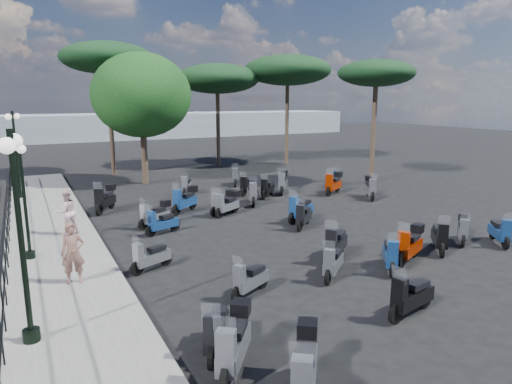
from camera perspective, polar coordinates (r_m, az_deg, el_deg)
name	(u,v)px	position (r m, az deg, el deg)	size (l,w,h in m)	color
ground	(261,241)	(16.04, 0.61, -6.16)	(120.00, 120.00, 0.00)	black
sidewalk	(53,242)	(17.19, -24.09, -5.73)	(3.00, 30.00, 0.15)	slate
railing	(7,225)	(16.78, -28.71, -3.64)	(0.04, 26.04, 1.10)	black
lamp_post_0	(20,225)	(9.74, -27.46, -3.67)	(0.42, 1.24, 4.22)	black
lamp_post_1	(24,192)	(15.06, -27.03, -0.03)	(0.35, 1.05, 3.58)	black
lamp_post_2	(16,149)	(24.73, -27.81, 4.79)	(0.64, 1.16, 4.17)	black
woman	(73,253)	(12.84, -21.92, -7.12)	(0.59, 0.39, 1.63)	brown
pedestrian_far	(67,212)	(17.48, -22.59, -2.28)	(0.80, 0.62, 1.64)	silver
scooter_0	(216,332)	(9.32, -4.99, -16.99)	(0.97, 1.44, 1.30)	black
scooter_1	(234,345)	(8.69, -2.80, -18.52)	(1.25, 1.54, 1.44)	black
scooter_2	(151,257)	(13.62, -13.03, -7.95)	(1.39, 0.75, 1.18)	black
scooter_3	(155,215)	(18.10, -12.52, -2.81)	(1.46, 0.88, 1.26)	black
scooter_4	(162,223)	(17.09, -11.68, -3.85)	(1.44, 0.69, 1.19)	black
scooter_5	(105,200)	(21.01, -18.33, -0.91)	(1.16, 1.64, 1.47)	black
scooter_7	(333,263)	(12.94, 9.57, -8.77)	(1.26, 1.06, 1.24)	black
scooter_8	(250,280)	(11.70, -0.79, -10.95)	(1.37, 0.82, 1.19)	black
scooter_9	(228,204)	(19.42, -3.58, -1.55)	(1.45, 0.96, 1.27)	black
scooter_10	(185,200)	(20.14, -8.88, -1.04)	(1.50, 1.22, 1.41)	black
scooter_11	(187,186)	(23.88, -8.68, 0.75)	(0.94, 1.45, 1.29)	black
scooter_12	(411,297)	(11.23, 18.76, -12.34)	(1.66, 0.64, 1.33)	black
scooter_13	(390,255)	(13.86, 16.45, -7.61)	(1.09, 1.34, 1.29)	black
scooter_14	(336,244)	(14.35, 9.92, -6.47)	(1.47, 1.17, 1.41)	black
scooter_15	(300,210)	(18.51, 5.56, -2.21)	(1.64, 0.96, 1.41)	black
scooter_16	(267,189)	(22.89, 1.42, 0.42)	(1.25, 1.19, 1.29)	black
scooter_17	(235,177)	(26.14, -2.59, 1.86)	(0.91, 1.56, 1.34)	black
scooter_19	(440,238)	(16.01, 21.98, -5.32)	(1.19, 1.36, 1.35)	black
scooter_20	(410,245)	(14.69, 18.66, -6.35)	(1.63, 0.96, 1.39)	black
scooter_21	(303,217)	(17.61, 5.95, -3.10)	(1.26, 1.14, 1.27)	black
scooter_22	(252,193)	(21.47, -0.50, -0.10)	(0.91, 1.70, 1.42)	black
scooter_23	(283,183)	(23.96, 3.39, 1.15)	(1.24, 1.57, 1.46)	black
scooter_25	(500,232)	(17.66, 28.19, -4.44)	(0.99, 1.35, 1.25)	black
scooter_26	(463,230)	(17.34, 24.44, -4.32)	(1.22, 1.10, 1.19)	black
scooter_27	(370,188)	(23.31, 14.10, 0.44)	(1.06, 1.54, 1.37)	black
scooter_28	(336,179)	(26.07, 9.94, 1.58)	(1.02, 1.28, 1.23)	black
scooter_29	(333,184)	(24.03, 9.66, 1.02)	(1.61, 1.12, 1.43)	black
scooter_30	(247,186)	(23.58, -1.14, 0.75)	(1.25, 1.19, 1.29)	black
scooter_31	(304,371)	(8.03, 6.06, -21.35)	(1.25, 1.54, 1.44)	black
scooter_32	(223,203)	(19.66, -4.19, -1.39)	(1.45, 0.96, 1.27)	black
broadleaf_tree	(141,95)	(27.12, -14.13, 11.63)	(5.61, 5.61, 7.46)	#38281E
pine_0	(217,79)	(33.62, -4.86, 13.90)	(6.08, 6.08, 7.33)	#38281E
pine_1	(288,70)	(34.54, 3.97, 14.93)	(6.39, 6.39, 8.03)	#38281E
pine_2	(107,58)	(30.87, -18.15, 15.59)	(5.69, 5.69, 8.35)	#38281E
pine_3	(376,74)	(27.41, 14.81, 14.08)	(4.36, 4.36, 7.06)	#38281E
distant_hills	(85,127)	(59.02, -20.56, 7.62)	(70.00, 8.00, 3.00)	gray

